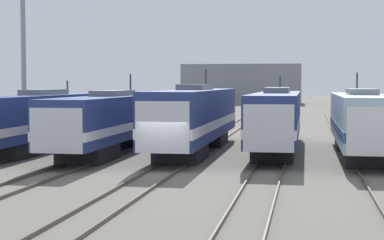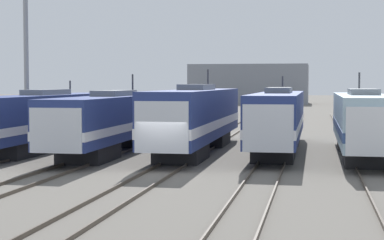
% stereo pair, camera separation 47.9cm
% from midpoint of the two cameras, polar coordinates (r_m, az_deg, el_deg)
% --- Properties ---
extents(ground_plane, '(400.00, 400.00, 0.00)m').
position_cam_midpoint_polar(ground_plane, '(31.51, -2.30, -4.70)').
color(ground_plane, '#666059').
extents(rail_pair_center_left, '(1.51, 120.00, 0.15)m').
position_cam_midpoint_polar(rail_pair_center_left, '(33.03, -10.94, -4.26)').
color(rail_pair_center_left, '#4C4238').
rests_on(rail_pair_center_left, ground_plane).
extents(rail_pair_center, '(1.51, 120.00, 0.15)m').
position_cam_midpoint_polar(rail_pair_center, '(31.50, -2.30, -4.57)').
color(rail_pair_center, '#4C4238').
rests_on(rail_pair_center, ground_plane).
extents(rail_pair_center_right, '(1.51, 120.00, 0.15)m').
position_cam_midpoint_polar(rail_pair_center_right, '(30.75, 6.99, -4.78)').
color(rail_pair_center_right, '#4C4238').
rests_on(rail_pair_center_right, ground_plane).
extents(rail_pair_far_right, '(1.50, 120.00, 0.15)m').
position_cam_midpoint_polar(rail_pair_far_right, '(30.83, 16.49, -4.87)').
color(rail_pair_far_right, '#4C4238').
rests_on(rail_pair_far_right, ground_plane).
extents(locomotive_far_left, '(2.90, 19.07, 4.56)m').
position_cam_midpoint_polar(locomotive_far_left, '(43.11, -12.77, 0.12)').
color(locomotive_far_left, black).
rests_on(locomotive_far_left, ground_plane).
extents(locomotive_center_left, '(2.97, 18.78, 4.99)m').
position_cam_midpoint_polar(locomotive_center_left, '(40.27, -6.78, -0.07)').
color(locomotive_center_left, black).
rests_on(locomotive_center_left, ground_plane).
extents(locomotive_center, '(2.99, 19.17, 5.34)m').
position_cam_midpoint_polar(locomotive_center, '(40.22, 0.67, 0.21)').
color(locomotive_center, black).
rests_on(locomotive_center, ground_plane).
extents(locomotive_center_right, '(2.78, 19.45, 4.87)m').
position_cam_midpoint_polar(locomotive_center_right, '(41.05, 8.02, 0.11)').
color(locomotive_center_right, black).
rests_on(locomotive_center_right, ground_plane).
extents(locomotive_far_right, '(3.03, 16.91, 5.07)m').
position_cam_midpoint_polar(locomotive_far_right, '(39.10, 15.33, -0.18)').
color(locomotive_far_right, '#232326').
rests_on(locomotive_far_right, ground_plane).
extents(catenary_tower_left, '(2.73, 0.33, 12.29)m').
position_cam_midpoint_polar(catenary_tower_left, '(46.03, -14.24, 5.69)').
color(catenary_tower_left, gray).
rests_on(catenary_tower_left, ground_plane).
extents(depot_building, '(24.39, 14.89, 8.23)m').
position_cam_midpoint_polar(depot_building, '(137.34, 5.28, 3.19)').
color(depot_building, gray).
rests_on(depot_building, ground_plane).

